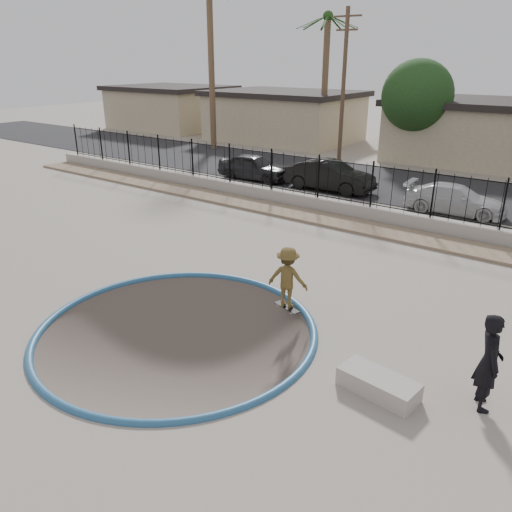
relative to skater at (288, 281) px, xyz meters
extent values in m
cube|color=gray|center=(-1.58, 10.40, -1.94)|extent=(120.00, 120.00, 2.20)
torus|color=#26557D|center=(-1.58, -2.60, -0.84)|extent=(7.04, 7.04, 0.20)
cube|color=#927A5F|center=(-1.58, 7.60, -0.79)|extent=(42.00, 1.60, 0.11)
cube|color=gray|center=(-1.58, 8.70, -0.54)|extent=(42.00, 0.45, 0.60)
cube|color=black|center=(-1.58, 8.70, -0.12)|extent=(40.00, 0.04, 0.03)
cube|color=black|center=(-1.58, 8.70, 1.46)|extent=(40.00, 0.04, 0.04)
cube|color=black|center=(-1.58, 15.40, -0.83)|extent=(90.00, 8.00, 0.04)
cube|color=tan|center=(-29.58, 24.90, 0.91)|extent=(10.00, 8.00, 3.50)
cube|color=black|center=(-29.58, 24.90, 2.86)|extent=(10.60, 8.60, 0.40)
cube|color=tan|center=(-16.58, 24.90, 0.91)|extent=(11.00, 8.00, 3.50)
cube|color=black|center=(-16.58, 24.90, 2.86)|extent=(11.60, 8.60, 0.40)
cube|color=tan|center=(-1.58, 24.90, 0.91)|extent=(10.00, 8.00, 3.50)
cube|color=black|center=(-1.58, 24.90, 2.86)|extent=(10.60, 8.60, 0.40)
cylinder|color=brown|center=(-18.58, 18.40, 4.66)|extent=(0.44, 0.44, 11.00)
cylinder|color=brown|center=(-11.58, 22.40, 3.66)|extent=(0.44, 0.44, 9.00)
sphere|color=#224618|center=(-11.58, 22.40, 8.11)|extent=(0.70, 0.70, 0.70)
cylinder|color=#473323|center=(-7.58, 17.40, 3.66)|extent=(0.24, 0.24, 9.00)
cube|color=#473323|center=(-7.58, 17.40, 7.66)|extent=(1.70, 0.10, 0.10)
cube|color=#473323|center=(-7.58, 17.40, 6.96)|extent=(1.30, 0.10, 0.10)
cylinder|color=#473323|center=(-4.58, 21.40, 0.66)|extent=(0.34, 0.34, 3.00)
sphere|color=#143311|center=(-4.58, 21.40, 3.36)|extent=(4.32, 4.32, 4.32)
imported|color=olive|center=(0.00, 0.00, 0.00)|extent=(1.21, 0.88, 1.69)
cube|color=black|center=(0.00, 0.00, -0.78)|extent=(0.87, 0.44, 0.02)
cylinder|color=silver|center=(-0.30, 0.00, -0.82)|extent=(0.06, 0.05, 0.05)
cylinder|color=silver|center=(-0.25, 0.16, -0.82)|extent=(0.06, 0.05, 0.05)
cylinder|color=silver|center=(0.25, -0.16, -0.82)|extent=(0.06, 0.05, 0.05)
cylinder|color=silver|center=(0.30, 0.00, -0.82)|extent=(0.06, 0.05, 0.05)
imported|color=black|center=(5.27, -1.12, 0.16)|extent=(0.74, 0.86, 2.00)
cube|color=#A59992|center=(3.48, -1.94, -0.64)|extent=(1.67, 0.89, 0.40)
imported|color=black|center=(-9.88, 11.80, -0.10)|extent=(4.25, 1.98, 1.41)
imported|color=black|center=(-5.35, 12.12, -0.05)|extent=(4.61, 1.69, 1.51)
imported|color=#BABABC|center=(0.97, 11.80, -0.19)|extent=(4.37, 2.04, 1.23)
camera|label=1|loc=(6.48, -10.18, 5.51)|focal=35.00mm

